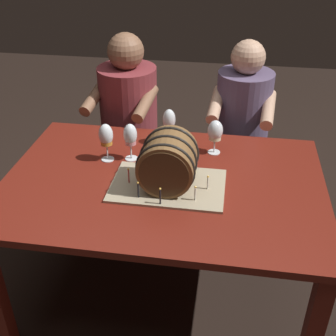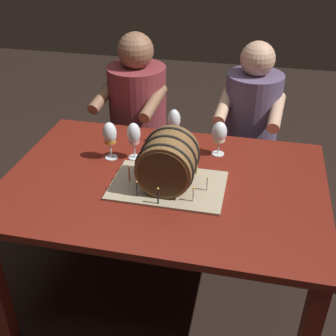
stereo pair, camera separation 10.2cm
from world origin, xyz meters
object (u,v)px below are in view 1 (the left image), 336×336
Objects in this scene: wine_glass_amber at (106,137)px; wine_glass_rose at (130,136)px; wine_glass_empty at (169,121)px; person_seated_left at (130,130)px; dining_table at (163,197)px; barrel_cake at (168,164)px; person_seated_right at (240,141)px; wine_glass_white at (215,132)px.

wine_glass_rose is (0.12, 0.03, -0.00)m from wine_glass_amber.
wine_glass_amber is 0.35m from wine_glass_empty.
person_seated_left reaches higher than wine_glass_rose.
dining_table is at bearing -25.15° from wine_glass_amber.
wine_glass_amber is 0.16× the size of person_seated_left.
wine_glass_amber is at bearing 150.27° from barrel_cake.
wine_glass_empty is 0.67m from person_seated_right.
person_seated_right is at bearing 69.05° from barrel_cake.
wine_glass_white is 0.61m from person_seated_right.
person_seated_left is at bearing 114.51° from barrel_cake.
person_seated_right reaches higher than wine_glass_amber.
wine_glass_amber is at bearing -135.06° from person_seated_right.
dining_table is at bearing 122.43° from barrel_cake.
person_seated_right is (0.36, 0.81, -0.10)m from dining_table.
dining_table is at bearing -66.01° from person_seated_left.
person_seated_left is at bearing 126.61° from wine_glass_empty.
wine_glass_white is at bearing -14.27° from wine_glass_empty.
barrel_cake is at bearing -44.63° from wine_glass_rose.
wine_glass_amber reaches higher than wine_glass_white.
barrel_cake is 2.60× the size of wine_glass_empty.
wine_glass_rose is 0.16× the size of person_seated_left.
person_seated_right reaches higher than barrel_cake.
wine_glass_empty is (-0.03, 0.36, 0.23)m from dining_table.
wine_glass_white is (0.52, 0.15, -0.01)m from wine_glass_amber.
wine_glass_rose is at bearing 12.87° from wine_glass_amber.
person_seated_left is at bearing 104.82° from wine_glass_rose.
person_seated_right is (0.14, 0.51, -0.31)m from wine_glass_white.
person_seated_left is (-0.39, 0.85, -0.29)m from barrel_cake.
wine_glass_rose is (-0.16, -0.19, -0.01)m from wine_glass_empty.
dining_table is 2.90× the size of barrel_cake.
wine_glass_empty is at bearing -130.90° from person_seated_right.
wine_glass_rose is 0.16× the size of person_seated_right.
wine_glass_white reaches higher than dining_table.
wine_glass_white is (0.24, -0.06, -0.02)m from wine_glass_empty.
dining_table is at bearing -85.60° from wine_glass_empty.
wine_glass_amber is 1.02× the size of wine_glass_rose.
person_seated_left is (-0.36, 0.81, -0.07)m from dining_table.
wine_glass_empty is 0.25m from wine_glass_rose.
dining_table is at bearing -126.00° from wine_glass_white.
dining_table is 1.25× the size of person_seated_left.
barrel_cake is 2.66× the size of wine_glass_rose.
person_seated_right is (0.33, 0.85, -0.31)m from barrel_cake.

